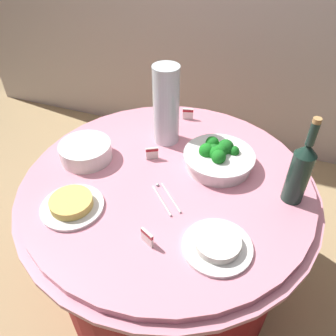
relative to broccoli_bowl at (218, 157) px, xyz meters
name	(u,v)px	position (x,y,z in m)	size (l,w,h in m)	color
ground_plane	(168,281)	(-0.16, -0.14, -0.78)	(6.00, 6.00, 0.00)	tan
buffet_table	(168,237)	(-0.16, -0.14, -0.41)	(1.16, 1.16, 0.74)	maroon
broccoli_bowl	(218,157)	(0.00, 0.00, 0.00)	(0.28, 0.28, 0.11)	white
plate_stack	(86,151)	(-0.52, -0.13, -0.01)	(0.21, 0.21, 0.07)	white
wine_bottle	(300,171)	(0.29, -0.09, 0.09)	(0.07, 0.07, 0.34)	#193127
decorative_fruit_vase	(166,109)	(-0.26, 0.10, 0.11)	(0.11, 0.11, 0.34)	silver
serving_tongs	(165,197)	(-0.13, -0.24, -0.04)	(0.14, 0.14, 0.01)	silver
food_plate_noodles	(72,204)	(-0.42, -0.40, -0.03)	(0.22, 0.22, 0.04)	white
food_plate_rice	(217,245)	(0.09, -0.39, -0.03)	(0.22, 0.22, 0.04)	white
label_placard_front	(147,237)	(-0.12, -0.45, -0.01)	(0.05, 0.03, 0.05)	white
label_placard_mid	(152,153)	(-0.26, -0.05, -0.01)	(0.05, 0.03, 0.05)	white
label_placard_rear	(188,113)	(-0.22, 0.30, -0.01)	(0.05, 0.02, 0.05)	white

